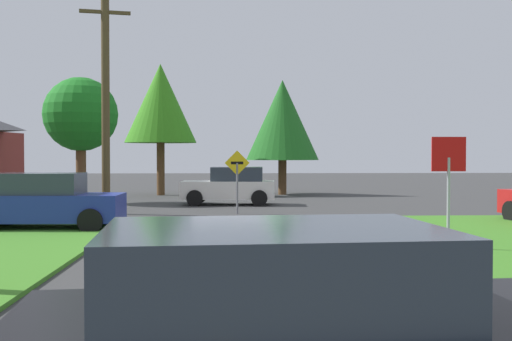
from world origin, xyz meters
name	(u,v)px	position (x,y,z in m)	size (l,w,h in m)	color
ground_plane	(245,244)	(0.00, 0.00, 0.00)	(120.00, 120.00, 0.00)	#3A3A3A
stop_sign	(449,171)	(4.41, -1.48, 1.78)	(0.75, 0.07, 2.52)	#9EA0A8
car_approaching_junction	(231,186)	(-0.30, 12.02, 0.80)	(4.06, 2.11, 1.62)	white
parked_car_near_building	(45,202)	(-5.60, 3.03, 0.80)	(4.26, 1.96, 1.62)	navy
utility_pole_mid	(106,101)	(-4.81, 7.95, 4.07)	(1.79, 0.49, 7.89)	brown
direction_sign	(237,175)	(-0.08, 7.78, 1.42)	(0.90, 0.11, 2.30)	slate
oak_tree_left	(81,115)	(-6.94, 13.38, 3.91)	(3.29, 3.29, 5.59)	brown
pine_tree_center	(282,120)	(2.54, 19.00, 4.01)	(3.92, 3.92, 6.19)	brown
oak_tree_right	(160,104)	(-3.98, 18.76, 4.86)	(3.81, 3.81, 6.98)	brown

